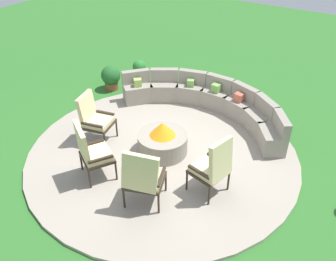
% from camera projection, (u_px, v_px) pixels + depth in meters
% --- Properties ---
extents(ground_plane, '(24.00, 24.00, 0.00)m').
position_uv_depth(ground_plane, '(163.00, 154.00, 7.25)').
color(ground_plane, '#2D6B28').
extents(patio_circle, '(5.35, 5.35, 0.06)m').
position_uv_depth(patio_circle, '(163.00, 152.00, 7.23)').
color(patio_circle, '#9E9384').
rests_on(patio_circle, ground_plane).
extents(fire_pit, '(0.99, 0.99, 0.68)m').
position_uv_depth(fire_pit, '(163.00, 141.00, 7.07)').
color(fire_pit, gray).
rests_on(fire_pit, patio_circle).
extents(curved_stone_bench, '(4.19, 1.57, 0.75)m').
position_uv_depth(curved_stone_bench, '(208.00, 102.00, 8.29)').
color(curved_stone_bench, gray).
rests_on(curved_stone_bench, patio_circle).
extents(lounge_chair_front_left, '(0.68, 0.66, 1.05)m').
position_uv_depth(lounge_chair_front_left, '(94.00, 117.00, 7.25)').
color(lounge_chair_front_left, '#2D2319').
rests_on(lounge_chair_front_left, patio_circle).
extents(lounge_chair_front_right, '(0.77, 0.77, 1.14)m').
position_uv_depth(lounge_chair_front_right, '(91.00, 151.00, 6.28)').
color(lounge_chair_front_right, '#2D2319').
rests_on(lounge_chair_front_right, patio_circle).
extents(lounge_chair_back_left, '(0.77, 0.75, 1.13)m').
position_uv_depth(lounge_chair_back_left, '(143.00, 177.00, 5.72)').
color(lounge_chair_back_left, '#2D2319').
rests_on(lounge_chair_back_left, patio_circle).
extents(lounge_chair_back_right, '(0.68, 0.66, 1.13)m').
position_uv_depth(lounge_chair_back_right, '(213.00, 166.00, 5.93)').
color(lounge_chair_back_right, '#2D2319').
rests_on(lounge_chair_back_right, patio_circle).
extents(potted_plant_0, '(0.36, 0.36, 0.56)m').
position_uv_depth(potted_plant_0, '(139.00, 69.00, 9.92)').
color(potted_plant_0, brown).
rests_on(potted_plant_0, ground_plane).
extents(potted_plant_1, '(0.50, 0.50, 0.65)m').
position_uv_depth(potted_plant_1, '(111.00, 77.00, 9.41)').
color(potted_plant_1, brown).
rests_on(potted_plant_1, ground_plane).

